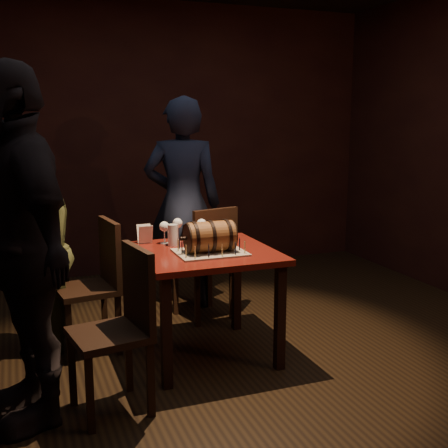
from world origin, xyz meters
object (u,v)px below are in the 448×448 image
at_px(pint_of_ale, 173,235).
at_px(chair_back, 209,257).
at_px(pub_table, 205,266).
at_px(wine_glass_left, 164,228).
at_px(wine_glass_mid, 178,224).
at_px(wine_glass_right, 202,225).
at_px(person_back, 183,204).
at_px(barrel_cake, 210,237).
at_px(chair_left_front, 122,320).
at_px(person_left_front, 21,248).
at_px(person_left_rear, 32,252).
at_px(chair_left_rear, 97,278).

relative_size(pint_of_ale, chair_back, 0.16).
bearing_deg(pub_table, wine_glass_left, 125.65).
height_order(pub_table, wine_glass_mid, wine_glass_mid).
bearing_deg(wine_glass_right, person_back, 83.32).
bearing_deg(wine_glass_right, pint_of_ale, -161.32).
relative_size(barrel_cake, pint_of_ale, 2.46).
bearing_deg(wine_glass_right, wine_glass_left, -178.91).
height_order(wine_glass_left, chair_left_front, chair_left_front).
height_order(wine_glass_right, chair_left_front, chair_left_front).
xyz_separation_m(pub_table, chair_left_front, (-0.66, -0.52, -0.12)).
distance_m(chair_left_front, person_left_front, 0.67).
distance_m(wine_glass_left, wine_glass_mid, 0.15).
bearing_deg(person_left_rear, chair_left_front, 29.96).
distance_m(wine_glass_right, chair_left_front, 1.15).
bearing_deg(chair_left_rear, pint_of_ale, -17.25).
bearing_deg(barrel_cake, wine_glass_right, 79.62).
height_order(wine_glass_left, wine_glass_mid, same).
distance_m(wine_glass_mid, wine_glass_right, 0.18).
xyz_separation_m(wine_glass_left, chair_left_front, (-0.46, -0.80, -0.35)).
xyz_separation_m(pub_table, wine_glass_left, (-0.21, 0.29, 0.23)).
xyz_separation_m(pint_of_ale, person_left_front, (-1.00, -0.65, 0.14)).
bearing_deg(wine_glass_right, wine_glass_mid, 151.46).
bearing_deg(wine_glass_left, barrel_cake, -61.26).
bearing_deg(chair_left_front, barrel_cake, 32.51).
bearing_deg(wine_glass_mid, barrel_cake, -79.68).
distance_m(wine_glass_mid, person_left_rear, 1.02).
relative_size(wine_glass_right, person_left_rear, 0.11).
height_order(chair_back, chair_left_rear, same).
xyz_separation_m(pub_table, wine_glass_mid, (-0.08, 0.38, 0.23)).
bearing_deg(chair_back, person_left_rear, -170.90).
bearing_deg(chair_left_rear, wine_glass_left, -10.02).
relative_size(wine_glass_left, person_back, 0.09).
bearing_deg(chair_left_front, wine_glass_mid, 57.03).
distance_m(wine_glass_left, person_left_front, 1.21).
height_order(person_back, person_left_front, person_left_front).
relative_size(wine_glass_left, person_left_front, 0.08).
relative_size(wine_glass_right, person_left_front, 0.08).
relative_size(pint_of_ale, chair_left_rear, 0.16).
distance_m(wine_glass_right, pint_of_ale, 0.26).
bearing_deg(person_left_rear, wine_glass_mid, 91.92).
distance_m(pint_of_ale, person_left_rear, 0.96).
relative_size(chair_left_front, person_back, 0.51).
bearing_deg(chair_back, wine_glass_mid, -139.69).
bearing_deg(chair_left_rear, pub_table, -28.76).
height_order(barrel_cake, pint_of_ale, barrel_cake).
xyz_separation_m(wine_glass_left, chair_back, (0.46, 0.38, -0.35)).
height_order(barrel_cake, person_left_front, person_left_front).
bearing_deg(wine_glass_mid, person_left_front, -143.14).
bearing_deg(wine_glass_mid, chair_back, 40.31).
xyz_separation_m(barrel_cake, wine_glass_left, (-0.21, 0.38, 0.00)).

